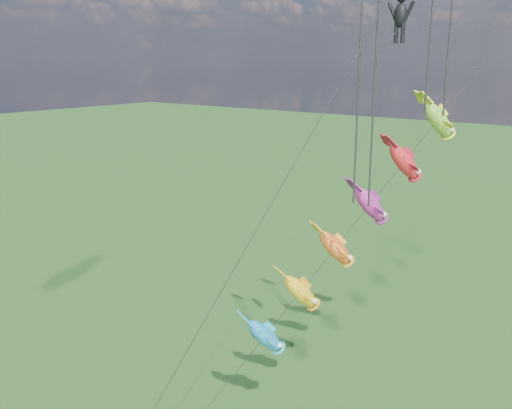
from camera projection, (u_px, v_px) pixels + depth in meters
The scene contains 2 objects.
fish_windsock_rig at pixel (352, 227), 26.71m from camera, with size 8.32×13.75×17.34m.
parafoil_rig at pixel (396, 23), 21.30m from camera, with size 6.64×16.72×23.63m.
Camera 1 is at (30.07, -11.54, 17.40)m, focal length 40.00 mm.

